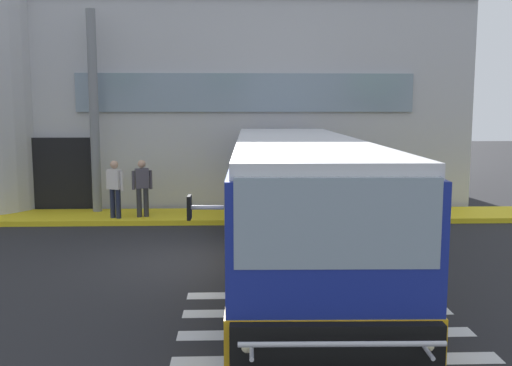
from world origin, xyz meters
TOP-DOWN VIEW (x-y plane):
  - ground_plane at (0.00, 0.00)m, footprint 80.00×90.00m
  - bay_paint_stripes at (2.00, -4.20)m, footprint 4.40×3.96m
  - terminal_building at (-0.66, 11.53)m, footprint 18.40×13.80m
  - boarding_curb at (0.00, 4.80)m, footprint 20.60×2.00m
  - entry_support_column at (-3.62, 5.40)m, footprint 0.28×0.28m
  - bus_main_foreground at (1.95, -0.40)m, footprint 3.28×11.79m
  - passenger_near_column at (-2.82, 4.24)m, footprint 0.54×0.36m
  - passenger_by_doorway at (-2.07, 4.44)m, footprint 0.57×0.45m
  - safety_bollard_yellow at (0.84, 3.60)m, footprint 0.18×0.18m

SIDE VIEW (x-z plane):
  - ground_plane at x=0.00m, z-range -0.02..0.00m
  - bay_paint_stripes at x=2.00m, z-range 0.00..0.01m
  - boarding_curb at x=0.00m, z-range 0.00..0.15m
  - safety_bollard_yellow at x=0.84m, z-range 0.00..0.90m
  - passenger_near_column at x=-2.82m, z-range 0.24..1.92m
  - passenger_by_doorway at x=-2.07m, z-range 0.28..1.95m
  - bus_main_foreground at x=1.95m, z-range -0.02..2.68m
  - entry_support_column at x=-3.62m, z-range 0.15..6.25m
  - terminal_building at x=-0.66m, z-range -0.01..7.01m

